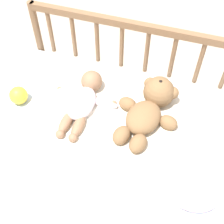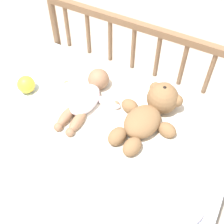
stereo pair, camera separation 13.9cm
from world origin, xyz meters
The scene contains 8 objects.
ground_plane centered at (0.00, 0.00, 0.00)m, with size 12.00×12.00×0.00m, color tan.
crib_mattress centered at (0.00, 0.00, 0.21)m, with size 1.11×0.69×0.43m.
crib_rail centered at (0.00, 0.37, 0.51)m, with size 1.11×0.04×0.71m.
blanket centered at (-0.01, 0.03, 0.43)m, with size 0.81×0.51×0.01m.
teddy_bear centered at (0.15, 0.09, 0.48)m, with size 0.30×0.41×0.15m.
baby centered at (-0.16, 0.05, 0.46)m, with size 0.33×0.39×0.11m.
toy_ball centered at (-0.46, -0.02, 0.47)m, with size 0.09×0.09×0.09m.
small_pillow centered at (0.40, -0.24, 0.46)m, with size 0.21×0.16×0.06m.
Camera 2 is at (0.39, -0.75, 1.58)m, focal length 50.00 mm.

